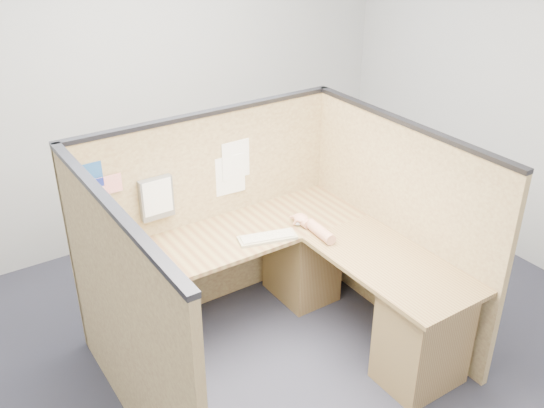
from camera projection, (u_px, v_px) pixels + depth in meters
floor at (287, 372)px, 4.03m from camera, size 5.00×5.00×0.00m
wall_back at (135, 85)px, 5.04m from camera, size 5.00×0.00×5.00m
cubicle_partitions at (252, 246)px, 3.99m from camera, size 2.06×1.83×1.53m
l_desk at (286, 294)px, 4.15m from camera, size 1.95×1.75×0.73m
laptop at (123, 252)px, 3.89m from camera, size 0.36×0.38×0.22m
keyboard at (267, 237)px, 4.13m from camera, size 0.42×0.24×0.03m
mouse at (300, 221)px, 4.31m from camera, size 0.12×0.08×0.05m
hand_forearm at (314, 227)px, 4.20m from camera, size 0.12×0.41×0.09m
blue_poster at (88, 184)px, 3.76m from camera, size 0.20×0.02×0.27m
american_flag at (104, 188)px, 3.81m from camera, size 0.19×0.01×0.33m
file_holder at (157, 198)px, 4.04m from camera, size 0.23×0.05×0.29m
paper_left at (230, 175)px, 4.34m from camera, size 0.23×0.02×0.29m
paper_right at (236, 160)px, 4.32m from camera, size 0.22×0.01×0.29m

